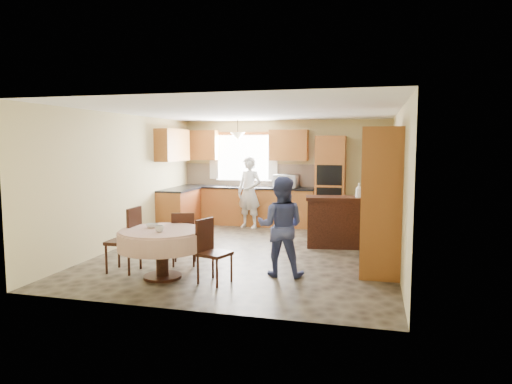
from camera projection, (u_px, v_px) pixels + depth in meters
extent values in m
cube|color=brown|center=(251.00, 252.00, 8.22)|extent=(5.00, 6.00, 0.01)
cube|color=white|center=(251.00, 112.00, 7.96)|extent=(5.00, 6.00, 0.01)
cube|color=#C8BA80|center=(284.00, 173.00, 10.97)|extent=(5.00, 0.02, 2.50)
cube|color=#C8BA80|center=(183.00, 204.00, 5.20)|extent=(5.00, 0.02, 2.50)
cube|color=#C8BA80|center=(125.00, 180.00, 8.71)|extent=(0.02, 6.00, 2.50)
cube|color=#C8BA80|center=(398.00, 186.00, 7.46)|extent=(0.02, 6.00, 2.50)
cube|color=white|center=(244.00, 158.00, 11.17)|extent=(1.40, 0.03, 1.10)
cube|color=white|center=(214.00, 156.00, 11.30)|extent=(0.22, 0.02, 1.15)
cube|color=white|center=(273.00, 156.00, 10.93)|extent=(0.22, 0.02, 1.15)
cube|color=#AD6E2E|center=(246.00, 206.00, 10.98)|extent=(3.30, 0.60, 0.88)
cube|color=black|center=(246.00, 187.00, 10.93)|extent=(3.30, 0.64, 0.04)
cube|color=#AD6E2E|center=(179.00, 210.00, 10.45)|extent=(0.60, 1.20, 0.88)
cube|color=black|center=(179.00, 190.00, 10.40)|extent=(0.64, 1.20, 0.04)
cube|color=beige|center=(250.00, 175.00, 11.18)|extent=(3.30, 0.02, 0.55)
cube|color=#BF782F|center=(201.00, 145.00, 11.26)|extent=(0.85, 0.33, 0.72)
cube|color=#BF782F|center=(289.00, 145.00, 10.71)|extent=(0.90, 0.33, 0.72)
cube|color=#BF782F|center=(173.00, 145.00, 10.33)|extent=(0.33, 1.20, 0.72)
cube|color=#AD6E2E|center=(330.00, 183.00, 10.41)|extent=(0.66, 0.62, 2.12)
cube|color=black|center=(329.00, 175.00, 10.09)|extent=(0.56, 0.01, 0.45)
cube|color=black|center=(329.00, 198.00, 10.14)|extent=(0.56, 0.01, 0.45)
cone|color=beige|center=(238.00, 136.00, 10.65)|extent=(0.36, 0.36, 0.18)
cube|color=#3E1B10|center=(339.00, 223.00, 8.57)|extent=(1.31, 0.68, 0.90)
cube|color=black|center=(343.00, 232.00, 8.76)|extent=(0.38, 0.28, 0.49)
cube|color=#AD6E2E|center=(381.00, 200.00, 6.87)|extent=(0.57, 1.14, 2.18)
cylinder|color=#3E1B10|center=(162.00, 256.00, 6.59)|extent=(0.18, 0.18, 0.65)
cylinder|color=#3E1B10|center=(163.00, 276.00, 6.62)|extent=(0.55, 0.55, 0.04)
cylinder|color=beige|center=(162.00, 231.00, 6.55)|extent=(1.19, 1.19, 0.05)
cylinder|color=beige|center=(162.00, 240.00, 6.57)|extent=(1.25, 1.25, 0.26)
cube|color=#3E1B10|center=(123.00, 242.00, 6.91)|extent=(0.44, 0.44, 0.05)
cube|color=#3E1B10|center=(134.00, 224.00, 6.84)|extent=(0.05, 0.41, 0.51)
cylinder|color=#3E1B10|center=(106.00, 259.00, 6.81)|extent=(0.04, 0.04, 0.44)
cylinder|color=#3E1B10|center=(128.00, 261.00, 6.71)|extent=(0.04, 0.04, 0.44)
cylinder|color=#3E1B10|center=(119.00, 254.00, 7.16)|extent=(0.04, 0.04, 0.44)
cylinder|color=#3E1B10|center=(141.00, 255.00, 7.07)|extent=(0.04, 0.04, 0.44)
cube|color=#3E1B10|center=(184.00, 240.00, 7.32)|extent=(0.47, 0.47, 0.04)
cube|color=#3E1B10|center=(183.00, 227.00, 7.13)|extent=(0.35, 0.15, 0.45)
cylinder|color=#3E1B10|center=(171.00, 254.00, 7.23)|extent=(0.03, 0.03, 0.38)
cylinder|color=#3E1B10|center=(190.00, 256.00, 7.15)|extent=(0.03, 0.03, 0.38)
cylinder|color=#3E1B10|center=(179.00, 250.00, 7.54)|extent=(0.03, 0.03, 0.38)
cylinder|color=#3E1B10|center=(197.00, 251.00, 7.46)|extent=(0.03, 0.03, 0.38)
cube|color=#3E1B10|center=(215.00, 254.00, 6.34)|extent=(0.49, 0.49, 0.05)
cube|color=#3E1B10|center=(205.00, 235.00, 6.41)|extent=(0.15, 0.36, 0.46)
cylinder|color=#3E1B10|center=(199.00, 271.00, 6.25)|extent=(0.03, 0.03, 0.40)
cylinder|color=#3E1B10|center=(222.00, 273.00, 6.16)|extent=(0.03, 0.03, 0.40)
cylinder|color=#3E1B10|center=(208.00, 265.00, 6.57)|extent=(0.03, 0.03, 0.40)
cylinder|color=#3E1B10|center=(230.00, 267.00, 6.48)|extent=(0.03, 0.03, 0.40)
cube|color=gold|center=(394.00, 158.00, 8.76)|extent=(0.05, 0.52, 0.43)
cube|color=#A2B2BE|center=(392.00, 158.00, 8.77)|extent=(0.01, 0.43, 0.34)
imported|color=silver|center=(286.00, 181.00, 10.62)|extent=(0.61, 0.46, 0.31)
imported|color=silver|center=(249.00, 192.00, 10.51)|extent=(0.69, 0.56, 1.65)
imported|color=#3D4886|center=(281.00, 226.00, 6.69)|extent=(0.74, 0.59, 1.46)
imported|color=#B2B2B2|center=(327.00, 198.00, 8.58)|extent=(0.26, 0.26, 0.05)
imported|color=silver|center=(359.00, 192.00, 8.42)|extent=(0.16, 0.16, 0.32)
imported|color=#B2B2B2|center=(159.00, 229.00, 6.36)|extent=(0.15, 0.15, 0.10)
imported|color=#B2B2B2|center=(152.00, 226.00, 6.70)|extent=(0.23, 0.23, 0.06)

